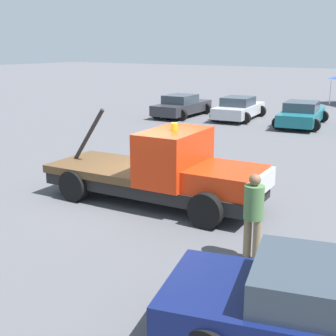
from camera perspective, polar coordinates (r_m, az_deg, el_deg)
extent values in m
plane|color=#545459|center=(13.16, -1.84, -4.12)|extent=(160.00, 160.00, 0.00)
cube|color=black|center=(13.00, -1.86, -1.93)|extent=(6.18, 2.29, 0.35)
cube|color=red|center=(11.92, 7.16, -1.34)|extent=(1.80, 1.95, 0.55)
cube|color=silver|center=(11.63, 11.26, -2.06)|extent=(0.22, 1.97, 0.50)
cube|color=red|center=(12.45, 0.74, 1.47)|extent=(1.45, 2.26, 1.39)
cube|color=brown|center=(13.75, -7.29, 0.13)|extent=(3.15, 2.35, 0.22)
cylinder|color=black|center=(13.97, -9.64, 4.00)|extent=(1.19, 0.18, 1.63)
cylinder|color=orange|center=(12.29, 0.75, 5.08)|extent=(0.18, 0.18, 0.20)
cylinder|color=black|center=(13.03, 8.50, -2.44)|extent=(0.88, 0.26, 0.88)
cylinder|color=black|center=(11.21, 4.61, -5.21)|extent=(0.88, 0.26, 0.88)
cylinder|color=black|center=(14.92, -6.27, -0.15)|extent=(0.88, 0.26, 0.88)
cylinder|color=black|center=(13.36, -11.48, -2.15)|extent=(0.88, 0.26, 0.88)
cylinder|color=black|center=(8.24, 8.18, -13.84)|extent=(0.68, 0.22, 0.68)
cylinder|color=#847051|center=(9.84, 9.66, -8.33)|extent=(0.16, 0.16, 0.88)
cylinder|color=#847051|center=(9.73, 10.77, -8.64)|extent=(0.16, 0.16, 0.88)
cylinder|color=#4C7542|center=(9.50, 10.43, -4.12)|extent=(0.40, 0.40, 0.69)
sphere|color=brown|center=(9.37, 10.56, -1.42)|extent=(0.24, 0.24, 0.24)
cube|color=#2D2D33|center=(28.86, 1.72, 7.37)|extent=(1.96, 4.76, 0.60)
cube|color=#333D47|center=(28.59, 1.50, 8.41)|extent=(1.64, 2.03, 0.50)
cylinder|color=black|center=(30.68, 1.77, 7.44)|extent=(0.68, 0.22, 0.68)
cylinder|color=black|center=(29.91, 4.63, 7.21)|extent=(0.68, 0.22, 0.68)
cylinder|color=black|center=(27.94, -1.39, 6.72)|extent=(0.68, 0.22, 0.68)
cylinder|color=black|center=(27.10, 1.66, 6.46)|extent=(0.68, 0.22, 0.68)
cube|color=#B7B7BC|center=(28.01, 8.64, 6.98)|extent=(2.26, 4.78, 0.60)
cube|color=#333D47|center=(27.72, 8.54, 8.06)|extent=(1.77, 2.09, 0.50)
cylinder|color=black|center=(29.78, 8.02, 7.08)|extent=(0.68, 0.22, 0.68)
cylinder|color=black|center=(29.28, 11.21, 6.81)|extent=(0.68, 0.22, 0.68)
cylinder|color=black|center=(26.85, 5.82, 6.32)|extent=(0.68, 0.22, 0.68)
cylinder|color=black|center=(26.30, 9.32, 6.02)|extent=(0.68, 0.22, 0.68)
cube|color=#196670|center=(26.41, 15.98, 6.11)|extent=(2.48, 5.06, 0.60)
cube|color=#333D47|center=(26.10, 15.98, 7.24)|extent=(1.89, 2.24, 0.50)
cylinder|color=black|center=(28.19, 14.74, 6.31)|extent=(0.68, 0.22, 0.68)
cylinder|color=black|center=(27.94, 18.29, 5.98)|extent=(0.68, 0.22, 0.68)
cylinder|color=black|center=(24.98, 13.33, 5.36)|extent=(0.68, 0.22, 0.68)
cylinder|color=black|center=(24.70, 17.33, 4.98)|extent=(0.68, 0.22, 0.68)
cylinder|color=#9E9EA3|center=(35.88, 19.18, 8.61)|extent=(0.07, 0.07, 1.80)
cube|color=black|center=(15.68, 7.83, -1.05)|extent=(0.40, 0.40, 0.04)
cone|color=orange|center=(15.62, 7.87, -0.15)|extent=(0.36, 0.36, 0.55)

